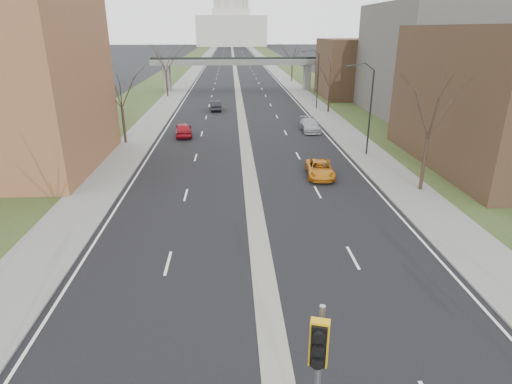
{
  "coord_description": "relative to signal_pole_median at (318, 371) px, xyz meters",
  "views": [
    {
      "loc": [
        -1.47,
        -8.12,
        11.7
      ],
      "look_at": [
        -0.25,
        12.75,
        3.69
      ],
      "focal_mm": 30.0,
      "sensor_mm": 36.0,
      "label": 1
    }
  ],
  "objects": [
    {
      "name": "road_surface",
      "position": [
        -0.52,
        150.03,
        -3.86
      ],
      "size": [
        20.0,
        600.0,
        0.01
      ],
      "primitive_type": "cube",
      "color": "black",
      "rests_on": "ground"
    },
    {
      "name": "median_strip",
      "position": [
        -0.52,
        150.03,
        -3.86
      ],
      "size": [
        1.2,
        600.0,
        0.02
      ],
      "primitive_type": "cube",
      "color": "gray",
      "rests_on": "ground"
    },
    {
      "name": "sidewalk_right",
      "position": [
        11.48,
        150.03,
        -3.8
      ],
      "size": [
        4.0,
        600.0,
        0.12
      ],
      "primitive_type": "cube",
      "color": "gray",
      "rests_on": "ground"
    },
    {
      "name": "sidewalk_left",
      "position": [
        -12.52,
        150.03,
        -3.8
      ],
      "size": [
        4.0,
        600.0,
        0.12
      ],
      "primitive_type": "cube",
      "color": "gray",
      "rests_on": "ground"
    },
    {
      "name": "grass_verge_right",
      "position": [
        17.48,
        150.03,
        -3.81
      ],
      "size": [
        8.0,
        600.0,
        0.1
      ],
      "primitive_type": "cube",
      "color": "#293B1B",
      "rests_on": "ground"
    },
    {
      "name": "grass_verge_left",
      "position": [
        -18.52,
        150.03,
        -3.81
      ],
      "size": [
        8.0,
        600.0,
        0.1
      ],
      "primitive_type": "cube",
      "color": "#293B1B",
      "rests_on": "ground"
    },
    {
      "name": "commercial_block_mid",
      "position": [
        27.48,
        52.03,
        3.64
      ],
      "size": [
        18.0,
        22.0,
        15.0
      ],
      "primitive_type": "cube",
      "color": "#53514C",
      "rests_on": "ground"
    },
    {
      "name": "commercial_block_far",
      "position": [
        21.48,
        70.03,
        1.14
      ],
      "size": [
        14.0,
        14.0,
        10.0
      ],
      "primitive_type": "cube",
      "color": "#463120",
      "rests_on": "ground"
    },
    {
      "name": "pedestrian_bridge",
      "position": [
        -0.52,
        80.03,
        0.98
      ],
      "size": [
        34.0,
        3.0,
        6.45
      ],
      "color": "slate",
      "rests_on": "ground"
    },
    {
      "name": "capitol",
      "position": [
        -0.52,
        320.03,
        14.74
      ],
      "size": [
        48.0,
        42.0,
        55.75
      ],
      "color": "beige",
      "rests_on": "ground"
    },
    {
      "name": "streetlight_mid",
      "position": [
        10.47,
        32.03,
        3.09
      ],
      "size": [
        2.61,
        0.2,
        8.7
      ],
      "color": "black",
      "rests_on": "sidewalk_right"
    },
    {
      "name": "streetlight_far",
      "position": [
        10.47,
        58.03,
        3.09
      ],
      "size": [
        2.61,
        0.2,
        8.7
      ],
      "color": "black",
      "rests_on": "sidewalk_right"
    },
    {
      "name": "tree_left_b",
      "position": [
        -13.52,
        38.03,
        2.37
      ],
      "size": [
        6.75,
        6.75,
        8.81
      ],
      "color": "#382B21",
      "rests_on": "sidewalk_left"
    },
    {
      "name": "tree_left_c",
      "position": [
        -13.52,
        72.03,
        3.18
      ],
      "size": [
        7.65,
        7.65,
        9.99
      ],
      "color": "#382B21",
      "rests_on": "sidewalk_left"
    },
    {
      "name": "tree_right_a",
      "position": [
        12.48,
        22.03,
        2.77
      ],
      "size": [
        7.2,
        7.2,
        9.4
      ],
      "color": "#382B21",
      "rests_on": "sidewalk_right"
    },
    {
      "name": "tree_right_b",
      "position": [
        12.48,
        55.03,
        1.96
      ],
      "size": [
        6.3,
        6.3,
        8.22
      ],
      "color": "#382B21",
      "rests_on": "sidewalk_right"
    },
    {
      "name": "tree_right_c",
      "position": [
        12.48,
        95.03,
        3.18
      ],
      "size": [
        7.65,
        7.65,
        9.99
      ],
      "color": "#382B21",
      "rests_on": "sidewalk_right"
    },
    {
      "name": "signal_pole_median",
      "position": [
        0.0,
        0.0,
        0.0
      ],
      "size": [
        0.74,
        0.93,
        5.54
      ],
      "rotation": [
        0.0,
        0.0,
        -0.29
      ],
      "color": "gray",
      "rests_on": "ground"
    },
    {
      "name": "car_left_near",
      "position": [
        -7.54,
        41.08,
        -3.07
      ],
      "size": [
        2.42,
        4.84,
        1.59
      ],
      "primitive_type": "imported",
      "rotation": [
        0.0,
        0.0,
        3.26
      ],
      "color": "maroon",
      "rests_on": "ground"
    },
    {
      "name": "car_left_far",
      "position": [
        -4.36,
        57.61,
        -3.13
      ],
      "size": [
        1.96,
        4.55,
        1.46
      ],
      "primitive_type": "imported",
      "rotation": [
        0.0,
        0.0,
        3.24
      ],
      "color": "black",
      "rests_on": "ground"
    },
    {
      "name": "car_right_near",
      "position": [
        5.39,
        25.81,
        -3.21
      ],
      "size": [
        2.55,
        4.87,
        1.31
      ],
      "primitive_type": "imported",
      "rotation": [
        0.0,
        0.0,
        -0.08
      ],
      "color": "#C27214",
      "rests_on": "ground"
    },
    {
      "name": "car_right_mid",
      "position": [
        7.55,
        42.78,
        -3.13
      ],
      "size": [
        2.09,
        5.09,
        1.47
      ],
      "primitive_type": "imported",
      "rotation": [
        0.0,
        0.0,
        0.0
      ],
      "color": "#9B9DA3",
      "rests_on": "ground"
    }
  ]
}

